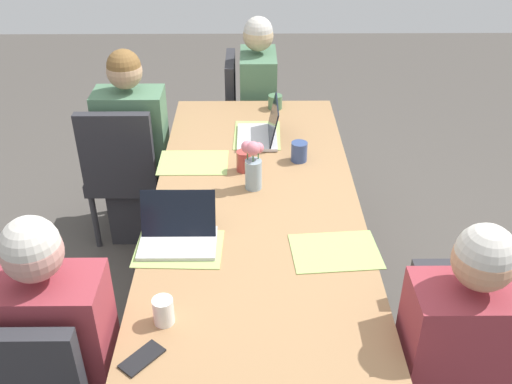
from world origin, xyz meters
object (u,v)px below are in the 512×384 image
Objects in this scene: chair_far_left_mid at (461,366)px; chair_head_left_left_far at (247,112)px; person_near_left_near at (135,157)px; person_head_left_left_far at (258,112)px; person_far_left_mid at (452,377)px; phone_black at (142,358)px; laptop_near_right_near at (178,234)px; coffee_mug_near_left at (299,152)px; chair_near_left_near at (124,167)px; flower_vase at (253,164)px; coffee_mug_near_right at (244,161)px; dining_table at (256,213)px; coffee_mug_centre_right at (275,102)px; coffee_mug_centre_left at (163,311)px; laptop_head_left_left_far at (262,132)px; person_near_right_near at (63,368)px.

chair_far_left_mid is 1.00× the size of chair_head_left_left_far.
person_near_left_near is 1.33× the size of chair_far_left_mid.
person_near_left_near and person_head_left_left_far have the same top height.
phone_black is (0.09, -1.09, 0.21)m from person_far_left_mid.
coffee_mug_near_left is at bearing 141.54° from laptop_near_right_near.
flower_vase is at bearing 51.38° from chair_near_left_near.
coffee_mug_near_right reaches higher than coffee_mug_near_left.
dining_table is 0.47m from laptop_near_right_near.
flower_vase is at bearing -173.83° from dining_table.
chair_far_left_mid is at bearing 40.82° from flower_vase.
phone_black is at bearing -85.18° from person_far_left_mid.
coffee_mug_near_right is 1.24× the size of coffee_mug_centre_right.
coffee_mug_near_left is (-0.27, 0.24, -0.08)m from flower_vase.
person_far_left_mid is at bearing 62.40° from laptop_near_right_near.
person_near_left_near is 11.52× the size of coffee_mug_near_left.
coffee_mug_near_left is 1.29m from coffee_mug_centre_left.
coffee_mug_near_left reaches higher than dining_table.
laptop_near_right_near is (0.95, -0.37, -0.00)m from laptop_head_left_left_far.
chair_far_left_mid reaches higher than coffee_mug_near_right.
laptop_near_right_near is 2.13× the size of phone_black.
person_far_left_mid is 1.07m from coffee_mug_centre_left.
coffee_mug_near_right is at bearing -70.59° from coffee_mug_near_left.
coffee_mug_near_right is 1.28m from phone_black.
chair_far_left_mid is at bearing 24.73° from coffee_mug_near_left.
coffee_mug_centre_right is at bearing 173.05° from dining_table.
person_near_right_near is at bearing -92.19° from person_far_left_mid.
chair_far_left_mid is at bearing 27.20° from laptop_head_left_left_far.
chair_head_left_left_far is at bearing 179.43° from coffee_mug_near_right.
person_head_left_left_far is 4.74× the size of flower_vase.
coffee_mug_centre_right reaches higher than phone_black.
person_near_left_near is 1.61m from person_near_right_near.
coffee_mug_centre_left is at bearing -9.15° from person_head_left_left_far.
coffee_mug_near_right is (-1.07, -0.83, 0.29)m from chair_far_left_mid.
person_near_left_near is 1.33× the size of chair_head_left_left_far.
dining_table is at bearing -6.95° from coffee_mug_centre_right.
person_near_right_near is (1.61, 0.00, 0.00)m from person_near_left_near.
laptop_near_right_near reaches higher than phone_black.
dining_table is 1.52m from chair_head_left_left_far.
coffee_mug_near_left reaches higher than coffee_mug_centre_right.
person_near_left_near is at bearing -114.03° from coffee_mug_near_left.
flower_vase is at bearing 45.84° from person_near_left_near.
coffee_mug_centre_left is at bearing 16.66° from chair_near_left_near.
chair_near_left_near is 1.61m from coffee_mug_centre_left.
chair_near_left_near is at bearing -43.63° from chair_head_left_left_far.
person_far_left_mid is 4.74× the size of flower_vase.
dining_table is at bearing 137.90° from person_near_right_near.
dining_table is 15.59× the size of phone_black.
person_near_right_near reaches higher than dining_table.
chair_head_left_left_far is at bearing 163.69° from person_near_right_near.
coffee_mug_centre_right is 0.58× the size of phone_black.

